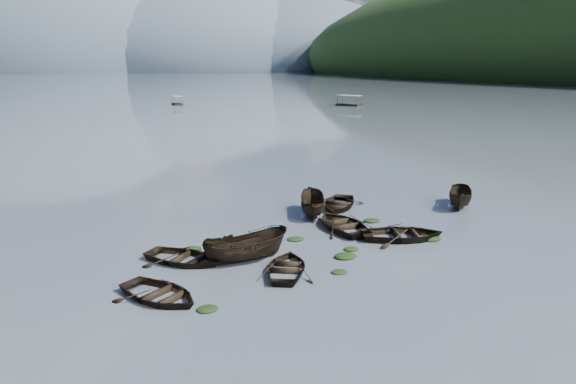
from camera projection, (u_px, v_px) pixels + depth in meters
name	position (u px, v px, depth m)	size (l,w,h in m)	color
ground_plane	(379.00, 289.00, 24.52)	(2400.00, 2400.00, 0.00)	#535B67
haze_mtn_b	(50.00, 71.00, 816.79)	(520.00, 520.00, 340.00)	#475666
haze_mtn_c	(177.00, 71.00, 887.45)	(520.00, 520.00, 260.00)	#475666
haze_mtn_d	(274.00, 70.00, 951.04)	(520.00, 520.00, 220.00)	#475666
rowboat_0	(160.00, 299.00, 23.47)	(3.13, 4.38, 0.91)	black
rowboat_1	(287.00, 272.00, 26.58)	(2.98, 4.17, 0.86)	black
rowboat_2	(246.00, 261.00, 28.02)	(1.84, 4.89, 1.89)	black
rowboat_3	(343.00, 229.00, 33.55)	(3.62, 5.06, 1.05)	black
rowboat_4	(402.00, 239.00, 31.52)	(3.60, 5.04, 1.04)	black
rowboat_5	(460.00, 207.00, 38.69)	(1.68, 4.47, 1.73)	black
rowboat_6	(184.00, 262.00, 27.82)	(3.24, 4.54, 0.94)	black
rowboat_7	(338.00, 207.00, 38.49)	(3.45, 4.83, 1.00)	black
rowboat_8	(312.00, 215.00, 36.61)	(1.72, 4.57, 1.77)	black
weed_clump_0	(208.00, 310.00, 22.41)	(0.97, 0.80, 0.21)	black
weed_clump_1	(339.00, 273.00, 26.42)	(0.89, 0.71, 0.19)	black
weed_clump_2	(345.00, 257.00, 28.52)	(1.27, 1.02, 0.28)	black
weed_clump_3	(351.00, 250.00, 29.69)	(0.90, 0.76, 0.20)	black
weed_clump_4	(431.00, 240.00, 31.43)	(1.32, 1.04, 0.27)	black
weed_clump_5	(192.00, 250.00, 29.65)	(1.14, 0.92, 0.24)	black
weed_clump_6	(296.00, 240.00, 31.38)	(1.05, 0.88, 0.22)	black
weed_clump_7	(372.00, 222.00, 35.04)	(1.18, 0.94, 0.26)	black
pontoon_centre	(177.00, 104.00, 138.20)	(2.33, 5.59, 2.14)	black
pontoon_right	(349.00, 106.00, 134.19)	(2.80, 6.73, 2.58)	black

